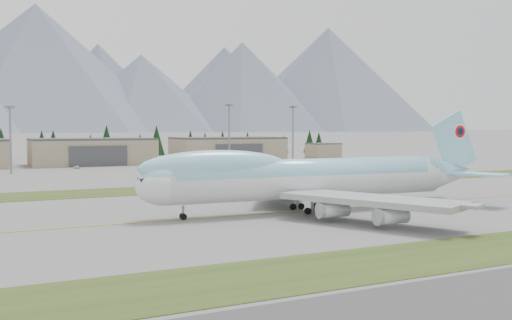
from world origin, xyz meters
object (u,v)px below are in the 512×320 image
boeing_747_freighter (308,178)px  service_vehicle_c (267,165)px  hangar_center (92,151)px  service_vehicle_a (77,169)px  service_vehicle_b (166,170)px  hangar_right (228,149)px

boeing_747_freighter → service_vehicle_c: 130.78m
hangar_center → service_vehicle_a: 23.81m
service_vehicle_a → service_vehicle_b: size_ratio=0.76×
hangar_right → hangar_center: bearing=180.0°
hangar_right → service_vehicle_a: bearing=-163.0°
boeing_747_freighter → hangar_right: boeing_747_freighter is taller
hangar_right → service_vehicle_b: hangar_right is taller
service_vehicle_a → service_vehicle_b: (27.96, -19.13, 0.00)m
hangar_center → service_vehicle_a: hangar_center is taller
boeing_747_freighter → service_vehicle_b: 111.30m
hangar_center → hangar_right: 60.00m
boeing_747_freighter → hangar_center: 151.63m
hangar_right → service_vehicle_a: (-69.36, -21.22, -5.39)m
boeing_747_freighter → service_vehicle_b: boeing_747_freighter is taller
hangar_center → hangar_right: bearing=0.0°
hangar_right → service_vehicle_b: bearing=-135.7°
service_vehicle_a → hangar_right: bearing=-7.1°
boeing_747_freighter → hangar_right: (48.95, 151.22, -0.71)m
service_vehicle_b → service_vehicle_c: bearing=-73.2°
boeing_747_freighter → service_vehicle_c: bearing=69.3°
service_vehicle_b → hangar_right: bearing=-39.8°
service_vehicle_b → service_vehicle_a: bearing=61.6°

